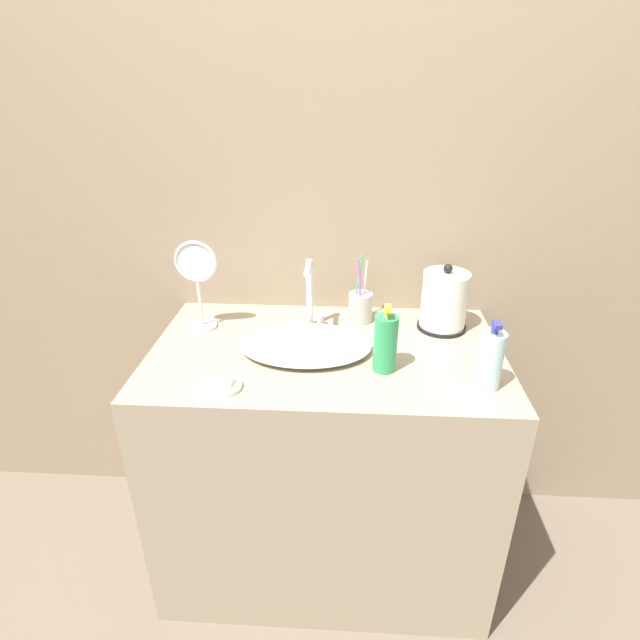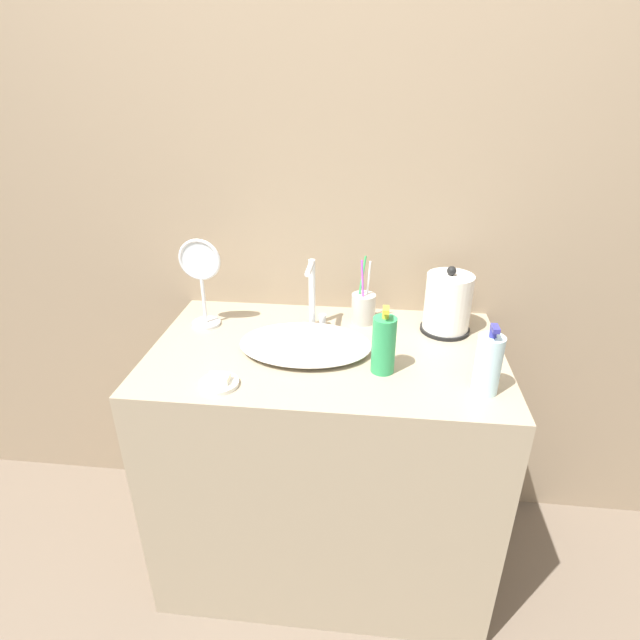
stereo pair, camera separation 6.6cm
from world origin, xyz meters
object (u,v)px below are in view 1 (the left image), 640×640
at_px(faucet, 311,292).
at_px(shampoo_bottle, 489,360).
at_px(vanity_mirror, 198,279).
at_px(toothbrush_cup, 360,307).
at_px(electric_kettle, 444,303).
at_px(lotion_bottle, 385,343).

relative_size(faucet, shampoo_bottle, 1.16).
bearing_deg(vanity_mirror, toothbrush_cup, 8.68).
distance_m(electric_kettle, lotion_bottle, 0.34).
distance_m(electric_kettle, toothbrush_cup, 0.28).
bearing_deg(toothbrush_cup, electric_kettle, -7.98).
xyz_separation_m(faucet, vanity_mirror, (-0.36, -0.02, 0.05)).
height_order(toothbrush_cup, vanity_mirror, vanity_mirror).
height_order(toothbrush_cup, shampoo_bottle, toothbrush_cup).
bearing_deg(toothbrush_cup, vanity_mirror, -171.32).
distance_m(shampoo_bottle, vanity_mirror, 0.92).
bearing_deg(shampoo_bottle, faucet, 146.23).
height_order(lotion_bottle, vanity_mirror, vanity_mirror).
bearing_deg(electric_kettle, shampoo_bottle, -79.87).
xyz_separation_m(electric_kettle, vanity_mirror, (-0.80, -0.04, 0.08)).
bearing_deg(lotion_bottle, toothbrush_cup, 101.74).
relative_size(shampoo_bottle, vanity_mirror, 0.67).
relative_size(electric_kettle, lotion_bottle, 1.11).
xyz_separation_m(toothbrush_cup, lotion_bottle, (0.07, -0.31, 0.03)).
xyz_separation_m(lotion_bottle, shampoo_bottle, (0.27, -0.08, -0.00)).
xyz_separation_m(faucet, shampoo_bottle, (0.50, -0.33, -0.04)).
bearing_deg(shampoo_bottle, lotion_bottle, 164.25).
distance_m(lotion_bottle, shampoo_bottle, 0.28).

